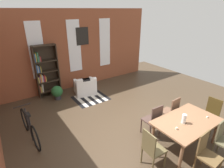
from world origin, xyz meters
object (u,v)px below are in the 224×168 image
(vase_on_table, at_px, (184,119))
(dining_chair_far_right, at_px, (171,111))
(potted_plant_by_shelf, at_px, (57,92))
(armchair_white, at_px, (85,87))
(dining_chair_head_left, at_px, (152,148))
(dining_table, at_px, (187,124))
(bookshelf_tall, at_px, (45,71))
(bicycle_second, at_px, (30,128))
(dining_chair_near_left, at_px, (206,153))
(dining_chair_near_right, at_px, (224,139))
(dining_chair_head_right, at_px, (211,113))
(dining_chair_far_left, at_px, (153,119))

(vase_on_table, relative_size, dining_chair_far_right, 0.24)
(potted_plant_by_shelf, bearing_deg, armchair_white, -8.19)
(armchair_white, bearing_deg, dining_chair_head_left, -96.97)
(dining_chair_head_left, xyz_separation_m, potted_plant_by_shelf, (-0.61, 4.32, -0.21))
(dining_table, height_order, bookshelf_tall, bookshelf_tall)
(dining_chair_far_right, relative_size, bookshelf_tall, 0.47)
(dining_chair_far_right, xyz_separation_m, bicycle_second, (-3.52, 1.78, -0.18))
(dining_table, height_order, dining_chair_near_left, dining_chair_near_left)
(dining_chair_near_left, bearing_deg, dining_table, 63.20)
(vase_on_table, bearing_deg, dining_chair_near_left, -105.87)
(vase_on_table, distance_m, dining_chair_near_right, 0.96)
(vase_on_table, bearing_deg, dining_chair_head_left, 179.74)
(dining_chair_head_right, distance_m, potted_plant_by_shelf, 5.25)
(dining_chair_far_right, xyz_separation_m, dining_chair_near_right, (-0.01, -1.46, 0.00))
(dining_chair_far_right, distance_m, dining_chair_head_right, 1.09)
(dining_chair_near_right, bearing_deg, vase_on_table, 125.55)
(vase_on_table, height_order, bicycle_second, vase_on_table)
(dining_chair_head_left, xyz_separation_m, bicycle_second, (-1.96, 2.51, -0.18))
(potted_plant_by_shelf, bearing_deg, dining_table, -67.46)
(dining_chair_head_left, relative_size, potted_plant_by_shelf, 1.75)
(dining_chair_far_right, relative_size, dining_chair_near_left, 1.00)
(dining_chair_near_right, bearing_deg, dining_table, 116.27)
(dining_chair_far_right, height_order, potted_plant_by_shelf, dining_chair_far_right)
(dining_chair_head_left, bearing_deg, dining_chair_far_right, 25.02)
(dining_table, relative_size, bicycle_second, 0.96)
(dining_chair_head_right, bearing_deg, armchair_white, 114.16)
(potted_plant_by_shelf, bearing_deg, dining_chair_near_right, -66.91)
(bookshelf_tall, bearing_deg, dining_chair_head_right, -56.98)
(dining_chair_far_left, xyz_separation_m, bicycle_second, (-2.78, 1.78, -0.18))
(dining_chair_far_right, bearing_deg, armchair_white, 107.00)
(dining_chair_head_left, relative_size, bicycle_second, 0.56)
(armchair_white, bearing_deg, dining_chair_near_right, -78.01)
(dining_chair_far_left, xyz_separation_m, dining_chair_head_right, (1.56, -0.73, 0.00))
(dining_chair_far_left, distance_m, bicycle_second, 3.31)
(dining_chair_far_right, bearing_deg, dining_chair_head_right, -41.69)
(dining_chair_near_right, xyz_separation_m, bicycle_second, (-3.51, 3.24, -0.18))
(dining_table, distance_m, dining_chair_head_left, 1.20)
(dining_table, bearing_deg, dining_chair_far_left, 116.80)
(vase_on_table, bearing_deg, armchair_white, 97.08)
(dining_chair_near_right, xyz_separation_m, dining_chair_near_left, (-0.73, 0.00, 0.00))
(dining_chair_far_right, height_order, dining_chair_near_right, same)
(dining_table, distance_m, dining_chair_far_right, 0.83)
(vase_on_table, distance_m, dining_chair_far_left, 0.84)
(dining_table, height_order, dining_chair_near_right, dining_chair_near_right)
(dining_chair_near_right, height_order, dining_chair_far_left, same)
(dining_chair_near_left, xyz_separation_m, dining_chair_head_right, (1.56, 0.74, 0.00))
(potted_plant_by_shelf, bearing_deg, bicycle_second, -126.75)
(bookshelf_tall, bearing_deg, armchair_white, -28.85)
(dining_chair_head_left, height_order, dining_chair_near_left, same)
(vase_on_table, height_order, dining_chair_far_left, vase_on_table)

